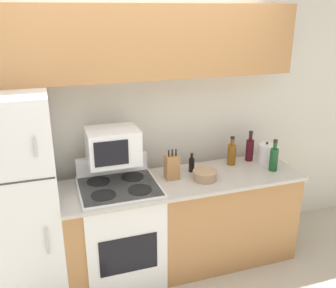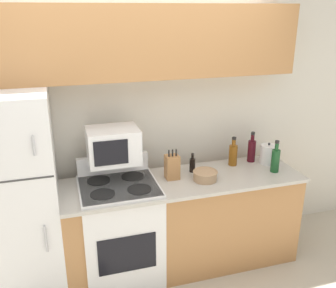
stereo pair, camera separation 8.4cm
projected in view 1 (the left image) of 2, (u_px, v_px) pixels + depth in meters
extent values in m
cube|color=silver|center=(134.00, 126.00, 3.46)|extent=(8.00, 0.05, 2.55)
cube|color=#B27A47|center=(182.00, 223.00, 3.45)|extent=(2.12, 0.59, 0.86)
cube|color=#BCB7AD|center=(184.00, 181.00, 3.28)|extent=(2.12, 0.63, 0.03)
cube|color=white|center=(16.00, 201.00, 2.94)|extent=(0.64, 0.70, 1.75)
cube|color=#383838|center=(7.00, 183.00, 2.52)|extent=(0.62, 0.01, 0.01)
cylinder|color=#B7B7BC|center=(35.00, 147.00, 2.48)|extent=(0.02, 0.02, 0.14)
cylinder|color=#B7B7BC|center=(47.00, 241.00, 2.74)|extent=(0.02, 0.02, 0.22)
cube|color=#B27A47|center=(137.00, 42.00, 3.03)|extent=(2.77, 0.32, 0.59)
cube|color=white|center=(121.00, 233.00, 3.26)|extent=(0.66, 0.59, 0.91)
cube|color=black|center=(129.00, 255.00, 3.00)|extent=(0.47, 0.01, 0.33)
cube|color=#2D2D2D|center=(119.00, 186.00, 3.11)|extent=(0.63, 0.57, 0.01)
cube|color=white|center=(112.00, 164.00, 3.33)|extent=(0.63, 0.06, 0.16)
cylinder|color=black|center=(103.00, 195.00, 2.94)|extent=(0.20, 0.20, 0.01)
cylinder|color=black|center=(140.00, 190.00, 3.03)|extent=(0.20, 0.20, 0.01)
cylinder|color=black|center=(98.00, 181.00, 3.17)|extent=(0.20, 0.20, 0.01)
cylinder|color=black|center=(132.00, 177.00, 3.26)|extent=(0.20, 0.20, 0.01)
cube|color=white|center=(113.00, 146.00, 3.11)|extent=(0.43, 0.33, 0.29)
cube|color=black|center=(111.00, 153.00, 2.94)|extent=(0.27, 0.01, 0.21)
cube|color=#B27A47|center=(172.00, 167.00, 3.27)|extent=(0.12, 0.11, 0.21)
cylinder|color=black|center=(169.00, 153.00, 3.20)|extent=(0.01, 0.01, 0.06)
cylinder|color=black|center=(172.00, 153.00, 3.21)|extent=(0.01, 0.01, 0.06)
cylinder|color=black|center=(176.00, 152.00, 3.22)|extent=(0.01, 0.01, 0.06)
cylinder|color=tan|center=(205.00, 175.00, 3.26)|extent=(0.20, 0.20, 0.08)
torus|color=tan|center=(205.00, 171.00, 3.25)|extent=(0.22, 0.22, 0.01)
cylinder|color=brown|center=(232.00, 155.00, 3.56)|extent=(0.08, 0.08, 0.20)
cylinder|color=brown|center=(232.00, 142.00, 3.52)|extent=(0.04, 0.04, 0.06)
cylinder|color=black|center=(233.00, 138.00, 3.51)|extent=(0.04, 0.04, 0.02)
cylinder|color=#470F19|center=(250.00, 150.00, 3.65)|extent=(0.08, 0.08, 0.21)
cylinder|color=#470F19|center=(251.00, 137.00, 3.61)|extent=(0.03, 0.03, 0.07)
cylinder|color=black|center=(251.00, 133.00, 3.59)|extent=(0.04, 0.04, 0.02)
cylinder|color=black|center=(192.00, 165.00, 3.42)|extent=(0.05, 0.05, 0.13)
cylinder|color=black|center=(192.00, 157.00, 3.39)|extent=(0.02, 0.02, 0.04)
cylinder|color=black|center=(192.00, 154.00, 3.38)|extent=(0.03, 0.03, 0.01)
cylinder|color=#194C23|center=(274.00, 160.00, 3.43)|extent=(0.08, 0.08, 0.21)
cylinder|color=#194C23|center=(275.00, 146.00, 3.38)|extent=(0.03, 0.03, 0.07)
cylinder|color=black|center=(276.00, 141.00, 3.36)|extent=(0.04, 0.04, 0.02)
cylinder|color=white|center=(266.00, 153.00, 3.61)|extent=(0.16, 0.16, 0.19)
sphere|color=black|center=(267.00, 143.00, 3.58)|extent=(0.02, 0.02, 0.02)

